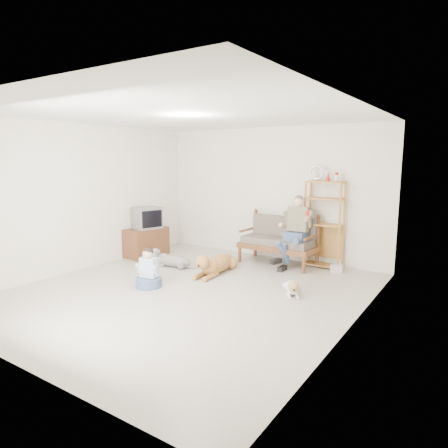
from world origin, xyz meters
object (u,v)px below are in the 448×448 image
Objects in this scene: loveseat at (279,239)px; golden_retriever at (215,264)px; etagere at (324,223)px; tv_stand at (146,242)px.

loveseat is 1.08× the size of golden_retriever.
loveseat is 0.92m from etagere.
loveseat is 0.79× the size of etagere.
golden_retriever is at bearing -3.74° from tv_stand.
loveseat is at bearing 25.42° from tv_stand.
loveseat reaches higher than tv_stand.
loveseat reaches higher than golden_retriever.
etagere is 3.71m from tv_stand.
loveseat is 2.84m from tv_stand.
etagere reaches higher than golden_retriever.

